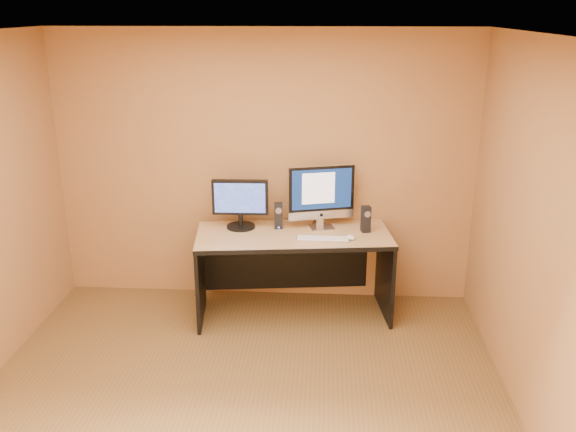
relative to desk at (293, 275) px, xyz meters
The scene contains 12 objects.
floor 1.63m from the desk, 101.31° to the right, with size 4.00×4.00×0.00m, color brown.
walls 1.82m from the desk, 101.31° to the right, with size 4.00×4.00×2.60m, color #9B6D3E, non-canonical shape.
ceiling 2.71m from the desk, 101.31° to the right, with size 4.00×4.00×0.00m, color white.
desk is the anchor object (origin of this frame).
imac 0.77m from the desk, 35.19° to the left, with size 0.63×0.23×0.60m, color silver, non-canonical shape.
second_monitor 0.82m from the desk, 164.97° to the left, with size 0.53×0.26×0.46m, color black, non-canonical shape.
speaker_left 0.57m from the desk, 135.06° to the left, with size 0.07×0.08×0.24m, color black, non-canonical shape.
speaker_right 0.85m from the desk, ahead, with size 0.07×0.08×0.24m, color black, non-canonical shape.
keyboard 0.51m from the desk, 27.08° to the right, with size 0.47×0.13×0.02m, color silver.
mouse 0.68m from the desk, 11.06° to the right, with size 0.06×0.11×0.04m, color silver.
cable_a 0.55m from the desk, 45.40° to the left, with size 0.01×0.01×0.24m, color black.
cable_b 0.54m from the desk, 60.81° to the left, with size 0.01×0.01×0.20m, color black.
Camera 1 is at (0.59, -3.62, 2.76)m, focal length 38.00 mm.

